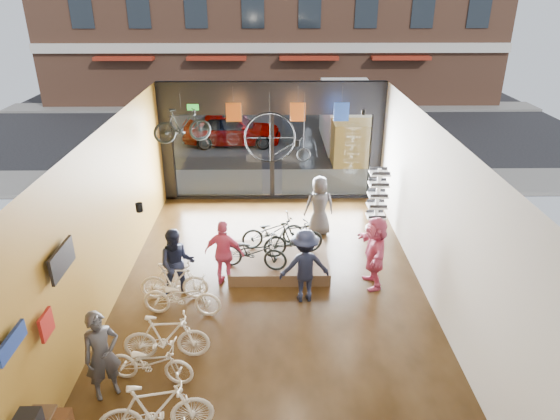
{
  "coord_description": "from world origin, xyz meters",
  "views": [
    {
      "loc": [
        0.04,
        -9.26,
        6.47
      ],
      "look_at": [
        0.19,
        1.4,
        1.63
      ],
      "focal_mm": 32.0,
      "sensor_mm": 36.0,
      "label": 1
    }
  ],
  "objects_px": {
    "floor_bike_4": "(182,297)",
    "customer_2": "(224,253)",
    "display_platform": "(279,262)",
    "hung_bike": "(182,125)",
    "customer_0": "(102,355)",
    "customer_4": "(319,206)",
    "display_bike_right": "(273,231)",
    "penny_farthing": "(281,139)",
    "floor_bike_2": "(150,362)",
    "street_car": "(232,129)",
    "customer_3": "(305,266)",
    "customer_1": "(177,264)",
    "floor_bike_1": "(156,411)",
    "box_truck": "(352,122)",
    "floor_bike_3": "(166,337)",
    "sunglasses_rack": "(377,200)",
    "floor_bike_5": "(174,281)",
    "customer_5": "(375,252)",
    "display_bike_left": "(253,252)",
    "display_bike_mid": "(293,238)"
  },
  "relations": [
    {
      "from": "floor_bike_4",
      "to": "customer_2",
      "type": "bearing_deg",
      "value": -28.28
    },
    {
      "from": "display_platform",
      "to": "hung_bike",
      "type": "distance_m",
      "value": 4.67
    },
    {
      "from": "customer_0",
      "to": "customer_4",
      "type": "relative_size",
      "value": 0.97
    },
    {
      "from": "display_bike_right",
      "to": "customer_4",
      "type": "distance_m",
      "value": 1.82
    },
    {
      "from": "penny_farthing",
      "to": "hung_bike",
      "type": "distance_m",
      "value": 2.74
    },
    {
      "from": "floor_bike_4",
      "to": "floor_bike_2",
      "type": "bearing_deg",
      "value": 179.0
    },
    {
      "from": "street_car",
      "to": "customer_3",
      "type": "relative_size",
      "value": 2.46
    },
    {
      "from": "street_car",
      "to": "customer_1",
      "type": "distance_m",
      "value": 11.69
    },
    {
      "from": "floor_bike_1",
      "to": "customer_2",
      "type": "distance_m",
      "value": 4.44
    },
    {
      "from": "customer_1",
      "to": "box_truck",
      "type": "bearing_deg",
      "value": 54.52
    },
    {
      "from": "display_bike_right",
      "to": "floor_bike_3",
      "type": "bearing_deg",
      "value": 137.99
    },
    {
      "from": "floor_bike_2",
      "to": "floor_bike_3",
      "type": "relative_size",
      "value": 0.97
    },
    {
      "from": "floor_bike_2",
      "to": "floor_bike_3",
      "type": "xyz_separation_m",
      "value": [
        0.17,
        0.59,
        0.07
      ]
    },
    {
      "from": "floor_bike_4",
      "to": "sunglasses_rack",
      "type": "height_order",
      "value": "sunglasses_rack"
    },
    {
      "from": "floor_bike_4",
      "to": "display_platform",
      "type": "bearing_deg",
      "value": -41.77
    },
    {
      "from": "display_bike_right",
      "to": "customer_4",
      "type": "relative_size",
      "value": 0.94
    },
    {
      "from": "floor_bike_2",
      "to": "sunglasses_rack",
      "type": "height_order",
      "value": "sunglasses_rack"
    },
    {
      "from": "floor_bike_3",
      "to": "floor_bike_5",
      "type": "distance_m",
      "value": 1.97
    },
    {
      "from": "customer_2",
      "to": "customer_5",
      "type": "height_order",
      "value": "customer_5"
    },
    {
      "from": "floor_bike_3",
      "to": "display_platform",
      "type": "relative_size",
      "value": 0.67
    },
    {
      "from": "floor_bike_3",
      "to": "penny_farthing",
      "type": "relative_size",
      "value": 0.89
    },
    {
      "from": "floor_bike_5",
      "to": "display_platform",
      "type": "distance_m",
      "value": 2.71
    },
    {
      "from": "floor_bike_2",
      "to": "customer_0",
      "type": "height_order",
      "value": "customer_0"
    },
    {
      "from": "display_bike_right",
      "to": "customer_4",
      "type": "bearing_deg",
      "value": -60.53
    },
    {
      "from": "display_bike_right",
      "to": "customer_0",
      "type": "distance_m",
      "value": 5.53
    },
    {
      "from": "floor_bike_2",
      "to": "customer_2",
      "type": "height_order",
      "value": "customer_2"
    },
    {
      "from": "display_bike_right",
      "to": "hung_bike",
      "type": "distance_m",
      "value": 3.93
    },
    {
      "from": "floor_bike_3",
      "to": "box_truck",
      "type": "bearing_deg",
      "value": -26.04
    },
    {
      "from": "customer_1",
      "to": "penny_farthing",
      "type": "xyz_separation_m",
      "value": [
        2.35,
        3.95,
        1.67
      ]
    },
    {
      "from": "floor_bike_1",
      "to": "display_bike_left",
      "type": "relative_size",
      "value": 1.08
    },
    {
      "from": "floor_bike_2",
      "to": "floor_bike_5",
      "type": "height_order",
      "value": "floor_bike_5"
    },
    {
      "from": "display_bike_left",
      "to": "display_bike_right",
      "type": "relative_size",
      "value": 1.02
    },
    {
      "from": "display_platform",
      "to": "customer_2",
      "type": "xyz_separation_m",
      "value": [
        -1.27,
        -0.71,
        0.66
      ]
    },
    {
      "from": "customer_2",
      "to": "display_bike_mid",
      "type": "bearing_deg",
      "value": -141.03
    },
    {
      "from": "customer_0",
      "to": "customer_2",
      "type": "height_order",
      "value": "customer_0"
    },
    {
      "from": "customer_5",
      "to": "floor_bike_3",
      "type": "bearing_deg",
      "value": -63.03
    },
    {
      "from": "floor_bike_3",
      "to": "floor_bike_4",
      "type": "distance_m",
      "value": 1.38
    },
    {
      "from": "floor_bike_4",
      "to": "customer_5",
      "type": "xyz_separation_m",
      "value": [
        4.26,
        1.1,
        0.43
      ]
    },
    {
      "from": "floor_bike_1",
      "to": "customer_4",
      "type": "distance_m",
      "value": 7.59
    },
    {
      "from": "display_platform",
      "to": "floor_bike_1",
      "type": "bearing_deg",
      "value": -110.95
    },
    {
      "from": "sunglasses_rack",
      "to": "display_bike_left",
      "type": "bearing_deg",
      "value": -151.94
    },
    {
      "from": "street_car",
      "to": "box_truck",
      "type": "xyz_separation_m",
      "value": [
        5.07,
        -1.0,
        0.54
      ]
    },
    {
      "from": "sunglasses_rack",
      "to": "penny_farthing",
      "type": "bearing_deg",
      "value": 156.49
    },
    {
      "from": "street_car",
      "to": "customer_5",
      "type": "bearing_deg",
      "value": -160.04
    },
    {
      "from": "floor_bike_2",
      "to": "customer_0",
      "type": "xyz_separation_m",
      "value": [
        -0.69,
        -0.3,
        0.43
      ]
    },
    {
      "from": "display_bike_mid",
      "to": "customer_1",
      "type": "distance_m",
      "value": 2.93
    },
    {
      "from": "customer_0",
      "to": "display_bike_left",
      "type": "bearing_deg",
      "value": 23.08
    },
    {
      "from": "floor_bike_4",
      "to": "hung_bike",
      "type": "distance_m",
      "value": 5.25
    },
    {
      "from": "customer_1",
      "to": "customer_4",
      "type": "bearing_deg",
      "value": 33.06
    },
    {
      "from": "floor_bike_5",
      "to": "display_bike_mid",
      "type": "distance_m",
      "value": 3.07
    }
  ]
}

